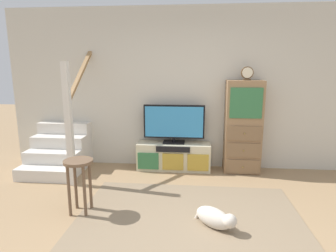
% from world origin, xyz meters
% --- Properties ---
extents(ground_plane, '(20.00, 20.00, 0.00)m').
position_xyz_m(ground_plane, '(0.00, 0.00, 0.00)').
color(ground_plane, '#997A56').
extents(back_wall, '(6.40, 0.12, 2.70)m').
position_xyz_m(back_wall, '(0.00, 2.46, 1.35)').
color(back_wall, beige).
rests_on(back_wall, ground_plane).
extents(area_rug, '(2.60, 1.80, 0.01)m').
position_xyz_m(area_rug, '(0.00, 0.60, 0.01)').
color(area_rug, '#847056').
rests_on(area_rug, ground_plane).
extents(media_console, '(1.23, 0.38, 0.46)m').
position_xyz_m(media_console, '(-0.30, 2.19, 0.23)').
color(media_console, beige).
rests_on(media_console, ground_plane).
extents(television, '(1.02, 0.22, 0.65)m').
position_xyz_m(television, '(-0.30, 2.22, 0.81)').
color(television, black).
rests_on(television, media_console).
extents(side_cabinet, '(0.58, 0.38, 1.51)m').
position_xyz_m(side_cabinet, '(0.83, 2.20, 0.76)').
color(side_cabinet, '#93704C').
rests_on(side_cabinet, ground_plane).
extents(desk_clock, '(0.19, 0.08, 0.21)m').
position_xyz_m(desk_clock, '(0.85, 2.19, 1.62)').
color(desk_clock, '#4C3823').
rests_on(desk_clock, side_cabinet).
extents(staircase, '(1.00, 1.36, 2.20)m').
position_xyz_m(staircase, '(-2.24, 2.20, 0.37)').
color(staircase, silver).
rests_on(staircase, ground_plane).
extents(bar_stool_near, '(0.34, 0.34, 0.66)m').
position_xyz_m(bar_stool_near, '(-1.30, 0.61, 0.50)').
color(bar_stool_near, brown).
rests_on(bar_stool_near, ground_plane).
extents(dog, '(0.47, 0.44, 0.23)m').
position_xyz_m(dog, '(0.29, 0.41, 0.12)').
color(dog, beige).
rests_on(dog, ground_plane).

